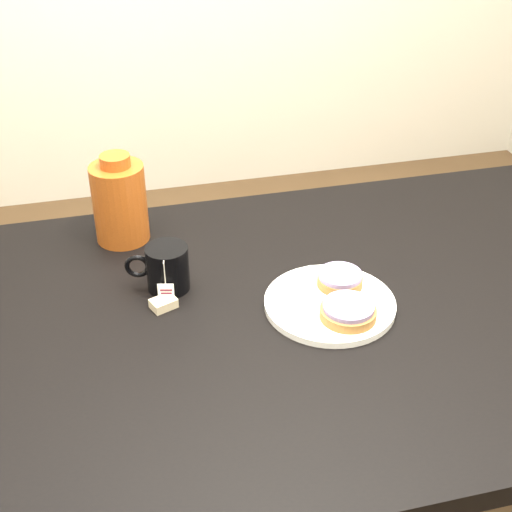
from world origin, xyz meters
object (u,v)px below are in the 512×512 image
table (304,344)px  bagel_front (348,311)px  plate (330,303)px  bagel_back (340,279)px  bagel_package (120,201)px  mug (166,268)px  teabag_pouch (164,303)px

table → bagel_front: bearing=-44.8°
table → plate: (0.04, -0.01, 0.09)m
bagel_back → bagel_package: bearing=142.2°
bagel_front → mug: (-0.29, 0.18, 0.02)m
plate → bagel_back: bagel_back is taller
plate → mug: bearing=154.6°
plate → bagel_back: size_ratio=2.15×
bagel_back → teabag_pouch: (-0.33, 0.03, -0.02)m
plate → teabag_pouch: bearing=166.4°
bagel_front → mug: mug is taller
bagel_package → teabag_pouch: bearing=-79.6°
mug → teabag_pouch: mug is taller
bagel_front → teabag_pouch: (-0.31, 0.12, -0.02)m
table → plate: bearing=-7.1°
bagel_back → bagel_package: 0.48m
bagel_back → table: bearing=-154.0°
table → bagel_back: (0.08, 0.04, 0.11)m
table → mug: mug is taller
mug → bagel_package: 0.22m
bagel_front → mug: size_ratio=1.11×
bagel_package → mug: bearing=-72.4°
plate → bagel_package: 0.49m
mug → bagel_package: size_ratio=0.67×
plate → bagel_front: size_ratio=1.69×
plate → bagel_back: bearing=52.0°
bagel_back → mug: bearing=164.2°
plate → teabag_pouch: 0.30m
table → bagel_back: bearing=26.0°
plate → bagel_package: bagel_package is taller
plate → bagel_package: (-0.34, 0.34, 0.08)m
teabag_pouch → table: bearing=-14.7°
table → bagel_package: bearing=132.1°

